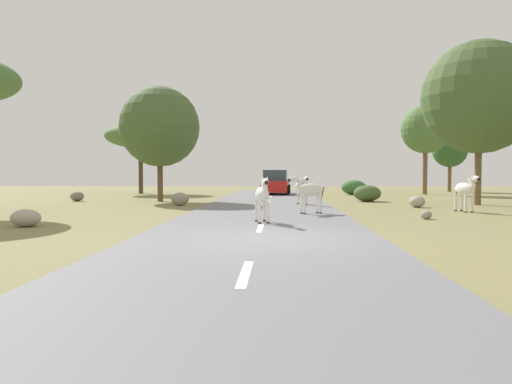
# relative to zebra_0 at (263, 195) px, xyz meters

# --- Properties ---
(ground_plane) EXTENTS (90.00, 90.00, 0.00)m
(ground_plane) POSITION_rel_zebra_0_xyz_m (0.36, -3.51, -0.91)
(ground_plane) COLOR olive
(road) EXTENTS (6.00, 64.00, 0.05)m
(road) POSITION_rel_zebra_0_xyz_m (-0.01, -3.51, -0.89)
(road) COLOR slate
(road) RESTS_ON ground_plane
(lane_markings) EXTENTS (0.16, 56.00, 0.01)m
(lane_markings) POSITION_rel_zebra_0_xyz_m (-0.01, -4.51, -0.86)
(lane_markings) COLOR silver
(lane_markings) RESTS_ON road
(zebra_0) EXTENTS (0.57, 1.52, 1.45)m
(zebra_0) POSITION_rel_zebra_0_xyz_m (0.00, 0.00, 0.00)
(zebra_0) COLOR silver
(zebra_0) RESTS_ON road
(zebra_2) EXTENTS (0.65, 1.62, 1.55)m
(zebra_2) POSITION_rel_zebra_0_xyz_m (8.05, 5.00, 0.01)
(zebra_2) COLOR silver
(zebra_2) RESTS_ON ground_plane
(zebra_3) EXTENTS (0.60, 1.50, 1.43)m
(zebra_3) POSITION_rel_zebra_0_xyz_m (1.67, 8.55, -0.01)
(zebra_3) COLOR silver
(zebra_3) RESTS_ON road
(zebra_4) EXTENTS (1.46, 0.86, 1.47)m
(zebra_4) POSITION_rel_zebra_0_xyz_m (1.64, 3.35, 0.01)
(zebra_4) COLOR silver
(zebra_4) RESTS_ON road
(car_0) EXTENTS (2.20, 4.43, 1.74)m
(car_0) POSITION_rel_zebra_0_xyz_m (0.30, 19.90, -0.06)
(car_0) COLOR red
(car_0) RESTS_ON road
(tree_0) EXTENTS (3.54, 3.54, 6.56)m
(tree_0) POSITION_rel_zebra_0_xyz_m (11.28, 21.12, 3.85)
(tree_0) COLOR brown
(tree_0) RESTS_ON ground_plane
(tree_2) EXTENTS (2.86, 2.86, 4.92)m
(tree_2) POSITION_rel_zebra_0_xyz_m (14.88, 26.31, 2.56)
(tree_2) COLOR brown
(tree_2) RESTS_ON ground_plane
(tree_3) EXTENTS (5.53, 5.53, 8.07)m
(tree_3) POSITION_rel_zebra_0_xyz_m (10.36, 9.45, 4.38)
(tree_3) COLOR brown
(tree_3) RESTS_ON ground_plane
(tree_4) EXTENTS (4.41, 4.41, 6.34)m
(tree_4) POSITION_rel_zebra_0_xyz_m (-6.06, 11.54, 3.21)
(tree_4) COLOR brown
(tree_4) RESTS_ON ground_plane
(tree_6) EXTENTS (5.30, 5.30, 5.32)m
(tree_6) POSITION_rel_zebra_0_xyz_m (-10.00, 21.38, 3.46)
(tree_6) COLOR #4C3823
(tree_6) RESTS_ON ground_plane
(bush_0) EXTENTS (1.51, 1.36, 0.91)m
(bush_0) POSITION_rel_zebra_0_xyz_m (5.41, 12.04, -0.46)
(bush_0) COLOR #425B2D
(bush_0) RESTS_ON ground_plane
(bush_1) EXTENTS (1.78, 1.60, 1.07)m
(bush_1) POSITION_rel_zebra_0_xyz_m (5.95, 20.21, -0.38)
(bush_1) COLOR #386633
(bush_1) RESTS_ON ground_plane
(rock_0) EXTENTS (0.88, 0.72, 0.52)m
(rock_0) POSITION_rel_zebra_0_xyz_m (-6.96, -1.01, -0.65)
(rock_0) COLOR #A89E8C
(rock_0) RESTS_ON ground_plane
(rock_1) EXTENTS (0.74, 0.80, 0.55)m
(rock_1) POSITION_rel_zebra_0_xyz_m (-10.82, 11.66, -0.64)
(rock_1) COLOR gray
(rock_1) RESTS_ON ground_plane
(rock_2) EXTENTS (0.88, 0.63, 0.63)m
(rock_2) POSITION_rel_zebra_0_xyz_m (-4.29, 8.32, -0.60)
(rock_2) COLOR gray
(rock_2) RESTS_ON ground_plane
(rock_3) EXTENTS (0.38, 0.41, 0.30)m
(rock_3) POSITION_rel_zebra_0_xyz_m (5.57, 1.93, -0.76)
(rock_3) COLOR gray
(rock_3) RESTS_ON ground_plane
(rock_4) EXTENTS (0.71, 0.72, 0.53)m
(rock_4) POSITION_rel_zebra_0_xyz_m (6.87, 7.57, -0.65)
(rock_4) COLOR #A89E8C
(rock_4) RESTS_ON ground_plane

